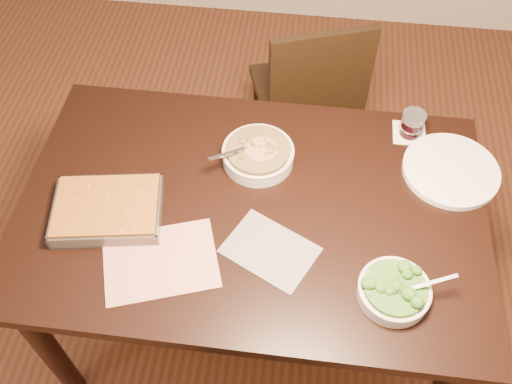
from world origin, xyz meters
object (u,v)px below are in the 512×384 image
Objects in this scene: table at (252,224)px; stew_bowl at (258,154)px; wine_tumbler at (412,124)px; dinner_plate at (451,170)px; broccoli_bowl at (394,291)px; baking_dish at (108,210)px; chair_far at (310,93)px.

stew_bowl is (-0.00, 0.18, 0.13)m from table.
wine_tumbler is (0.48, 0.18, 0.02)m from stew_bowl.
stew_bowl is 0.60m from dinner_plate.
baking_dish is (-0.83, 0.16, 0.00)m from broccoli_bowl.
wine_tumbler is at bearing 36.69° from table.
dinner_plate is (0.19, 0.45, -0.02)m from broccoli_bowl.
table is at bearing -161.13° from dinner_plate.
wine_tumbler reaches higher than broccoli_bowl.
stew_bowl is at bearing -159.83° from wine_tumbler.
chair_far is at bearing 48.47° from baking_dish.
wine_tumbler reaches higher than baking_dish.
chair_far reaches higher than baking_dish.
stew_bowl is at bearing -177.58° from dinner_plate.
broccoli_bowl is (0.42, -0.43, -0.00)m from stew_bowl.
stew_bowl is at bearing 57.76° from chair_far.
stew_bowl reaches higher than table.
dinner_plate is (0.60, 0.21, 0.11)m from table.
chair_far reaches higher than dinner_plate.
stew_bowl is 0.60m from broccoli_bowl.
stew_bowl is at bearing 23.49° from baking_dish.
table is 6.13× the size of stew_bowl.
baking_dish is 1.08m from chair_far.
table is 0.64m from dinner_plate.
broccoli_bowl is at bearing -96.27° from wine_tumbler.
baking_dish is 0.40× the size of chair_far.
stew_bowl is 0.70m from chair_far.
chair_far is at bearing 76.87° from stew_bowl.
stew_bowl is 1.04× the size of broccoli_bowl.
chair_far is (0.56, 0.88, -0.29)m from baking_dish.
table is 16.26× the size of wine_tumbler.
baking_dish is at bearing 169.03° from broccoli_bowl.
dinner_plate is at bearing 67.43° from broccoli_bowl.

